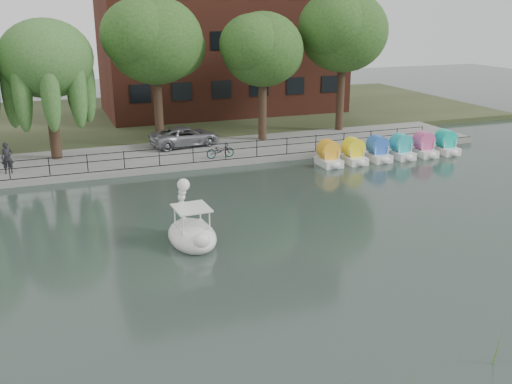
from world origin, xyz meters
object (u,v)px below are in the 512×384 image
bicycle (220,150)px  minivan (185,135)px  pedestrian (7,156)px  swan_boat (192,231)px

bicycle → minivan: bearing=16.8°
pedestrian → swan_boat: swan_boat is taller
bicycle → swan_boat: (-4.64, -11.20, -0.36)m
pedestrian → swan_boat: size_ratio=0.64×
pedestrian → swan_boat: (7.22, -12.06, -0.85)m
minivan → bicycle: (1.23, -3.74, -0.23)m
bicycle → pedestrian: pedestrian is taller
pedestrian → minivan: bearing=11.7°
minivan → pedestrian: (-10.62, -2.88, 0.26)m
swan_boat → bicycle: bearing=64.6°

